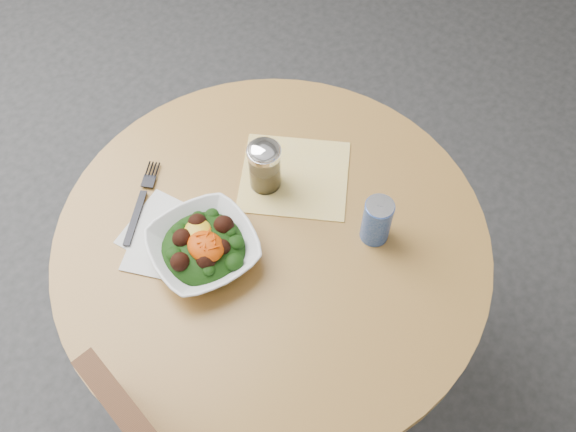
% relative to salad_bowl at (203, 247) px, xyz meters
% --- Properties ---
extents(ground, '(6.00, 6.00, 0.00)m').
position_rel_salad_bowl_xyz_m(ground, '(0.09, 0.11, -0.78)').
color(ground, '#2C2C2E').
rests_on(ground, ground).
extents(table, '(0.90, 0.90, 0.75)m').
position_rel_salad_bowl_xyz_m(table, '(0.09, 0.11, -0.23)').
color(table, black).
rests_on(table, ground).
extents(cloth_napkin, '(0.31, 0.30, 0.00)m').
position_rel_salad_bowl_xyz_m(cloth_napkin, '(0.03, 0.26, -0.03)').
color(cloth_napkin, '#E5A70C').
rests_on(cloth_napkin, table).
extents(paper_napkins, '(0.21, 0.21, 0.00)m').
position_rel_salad_bowl_xyz_m(paper_napkins, '(-0.09, -0.02, -0.03)').
color(paper_napkins, silver).
rests_on(paper_napkins, table).
extents(salad_bowl, '(0.27, 0.27, 0.08)m').
position_rel_salad_bowl_xyz_m(salad_bowl, '(0.00, 0.00, 0.00)').
color(salad_bowl, white).
rests_on(salad_bowl, table).
extents(fork, '(0.12, 0.20, 0.00)m').
position_rel_salad_bowl_xyz_m(fork, '(-0.19, 0.02, -0.02)').
color(fork, black).
rests_on(fork, table).
extents(spice_shaker, '(0.07, 0.07, 0.13)m').
position_rel_salad_bowl_xyz_m(spice_shaker, '(-0.01, 0.21, 0.03)').
color(spice_shaker, silver).
rests_on(spice_shaker, table).
extents(beverage_can, '(0.06, 0.06, 0.11)m').
position_rel_salad_bowl_xyz_m(beverage_can, '(0.25, 0.25, 0.03)').
color(beverage_can, navy).
rests_on(beverage_can, table).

